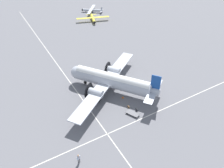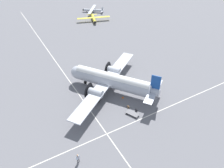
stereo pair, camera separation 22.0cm
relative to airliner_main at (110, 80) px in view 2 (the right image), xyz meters
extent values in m
plane|color=slate|center=(0.37, 0.27, -2.62)|extent=(300.00, 300.00, 0.00)
cube|color=silver|center=(0.37, -5.98, -2.61)|extent=(120.00, 0.16, 0.01)
cube|color=silver|center=(9.67, 0.27, -2.61)|extent=(0.16, 120.00, 0.01)
cylinder|color=#ADB2BC|center=(0.37, 0.27, -0.15)|extent=(14.39, 11.54, 2.73)
cylinder|color=white|center=(0.37, 0.27, 0.60)|extent=(13.28, 10.43, 1.91)
sphere|color=#ADB2BC|center=(-6.02, -4.40, -0.15)|extent=(2.60, 2.60, 2.60)
cylinder|color=#ADB2BC|center=(6.76, 4.94, -0.01)|extent=(3.38, 3.04, 1.50)
cube|color=#194799|center=(7.22, 5.28, 1.90)|extent=(1.48, 1.14, 3.14)
cube|color=#ADB2BC|center=(7.07, 5.17, 0.12)|extent=(5.90, 7.27, 0.10)
cube|color=#ADB2BC|center=(-0.57, -0.41, -0.49)|extent=(16.55, 21.36, 0.20)
cylinder|color=#ADB2BC|center=(1.68, -3.95, -0.47)|extent=(3.07, 2.81, 1.50)
cylinder|color=black|center=(0.49, -4.83, -0.47)|extent=(1.89, 2.57, 3.16)
sphere|color=black|center=(0.38, -4.91, -0.47)|extent=(0.53, 0.53, 0.53)
cylinder|color=#ADB2BC|center=(-3.25, 2.80, -0.47)|extent=(3.07, 2.81, 1.50)
cylinder|color=black|center=(-4.45, 1.93, -0.47)|extent=(1.89, 2.57, 3.16)
sphere|color=black|center=(-4.56, 1.85, -0.47)|extent=(0.53, 0.53, 0.53)
cylinder|color=#4C4C51|center=(1.90, -3.79, -1.57)|extent=(0.18, 0.18, 0.99)
cylinder|color=black|center=(1.90, -3.79, -2.07)|extent=(1.07, 0.89, 1.10)
cylinder|color=#4C4C51|center=(-3.04, 2.96, -1.57)|extent=(0.18, 0.18, 0.99)
cylinder|color=black|center=(-3.04, 2.96, -2.07)|extent=(1.07, 0.89, 1.10)
cylinder|color=#4C4C51|center=(-4.62, -3.38, -1.82)|extent=(0.14, 0.14, 0.89)
cylinder|color=black|center=(-4.62, -3.38, -2.27)|extent=(0.67, 0.56, 0.70)
cylinder|color=#2D2D33|center=(12.15, -11.83, -2.21)|extent=(0.12, 0.12, 0.80)
cylinder|color=#2D2D33|center=(12.21, -12.06, -2.21)|extent=(0.12, 0.12, 0.80)
cube|color=silver|center=(12.18, -11.94, -1.51)|extent=(0.28, 0.42, 0.60)
sphere|color=tan|center=(12.18, -11.94, -1.08)|extent=(0.27, 0.27, 0.27)
cylinder|color=silver|center=(12.12, -11.71, -1.54)|extent=(0.09, 0.09, 0.57)
cylinder|color=silver|center=(12.24, -12.17, -1.54)|extent=(0.09, 0.09, 0.57)
cube|color=maroon|center=(12.28, -11.92, -1.44)|extent=(0.02, 0.05, 0.39)
cube|color=brown|center=(6.15, 0.43, -2.40)|extent=(0.47, 0.19, 0.43)
cube|color=#4A3520|center=(6.15, 0.43, -2.16)|extent=(0.17, 0.13, 0.02)
cube|color=#232328|center=(7.61, 1.20, -2.34)|extent=(0.48, 0.16, 0.56)
cube|color=black|center=(7.61, 1.20, -2.03)|extent=(0.17, 0.11, 0.02)
cube|color=#56565B|center=(8.00, 0.09, -2.32)|extent=(2.60, 2.01, 0.04)
cube|color=#56565B|center=(9.03, 0.58, -2.08)|extent=(0.51, 1.00, 0.04)
cylinder|color=#56565B|center=(9.25, 0.12, -2.19)|extent=(0.04, 0.04, 0.22)
cylinder|color=#56565B|center=(8.80, 1.05, -2.19)|extent=(0.04, 0.04, 0.22)
cylinder|color=black|center=(7.38, -0.70, -2.48)|extent=(0.28, 0.18, 0.28)
cylinder|color=black|center=(7.00, 0.09, -2.48)|extent=(0.28, 0.18, 0.28)
cylinder|color=black|center=(8.99, 0.08, -2.48)|extent=(0.28, 0.18, 0.28)
cylinder|color=black|center=(8.61, 0.87, -2.48)|extent=(0.28, 0.18, 0.28)
cylinder|color=yellow|center=(-37.25, 14.27, -1.81)|extent=(7.43, 3.10, 0.92)
sphere|color=black|center=(-33.51, 13.11, -1.81)|extent=(0.82, 0.82, 0.82)
cube|color=yellow|center=(-36.85, 14.15, -1.40)|extent=(4.45, 11.09, 0.08)
cube|color=yellow|center=(-40.75, 15.36, -1.08)|extent=(0.65, 0.25, 1.19)
cube|color=yellow|center=(-40.75, 15.36, -1.67)|extent=(1.64, 3.67, 0.04)
cylinder|color=black|center=(-34.70, 13.48, -2.48)|extent=(0.29, 0.16, 0.28)
cylinder|color=#4C4C51|center=(-34.70, 13.48, -2.37)|extent=(0.06, 0.06, 0.21)
cylinder|color=black|center=(-37.40, 15.19, -2.48)|extent=(0.29, 0.16, 0.28)
cylinder|color=#4C4C51|center=(-37.40, 15.19, -2.37)|extent=(0.06, 0.06, 0.21)
cylinder|color=black|center=(-37.89, 13.60, -2.48)|extent=(0.29, 0.16, 0.28)
cylinder|color=#4C4C51|center=(-37.89, 13.60, -2.37)|extent=(0.06, 0.06, 0.21)
cylinder|color=#B7BCC6|center=(-45.26, 18.03, -1.82)|extent=(5.09, 6.32, 0.89)
sphere|color=black|center=(-47.55, 15.01, -1.82)|extent=(0.80, 0.80, 0.80)
cube|color=#B7BCC6|center=(-45.50, 17.71, -1.42)|extent=(9.35, 7.48, 0.08)
cube|color=#B7BCC6|center=(-43.12, 20.86, -1.11)|extent=(0.44, 0.55, 1.15)
cube|color=#B7BCC6|center=(-43.12, 20.86, -1.69)|extent=(3.17, 2.59, 0.04)
cylinder|color=black|center=(-46.82, 15.98, -2.48)|extent=(0.23, 0.27, 0.28)
cylinder|color=#4C4C51|center=(-46.82, 15.98, -2.37)|extent=(0.06, 0.06, 0.21)
cylinder|color=black|center=(-44.37, 17.87, -2.48)|extent=(0.23, 0.27, 0.28)
cylinder|color=#4C4C51|center=(-44.37, 17.87, -2.37)|extent=(0.06, 0.06, 0.21)
cylinder|color=black|center=(-45.66, 18.84, -2.48)|extent=(0.23, 0.27, 0.28)
cylinder|color=#4C4C51|center=(-45.66, 18.84, -2.37)|extent=(0.06, 0.06, 0.21)
cube|color=orange|center=(3.29, 1.03, -2.60)|extent=(0.35, 0.35, 0.03)
cone|color=orange|center=(3.29, 1.03, -2.39)|extent=(0.30, 0.30, 0.46)
camera|label=1|loc=(30.39, -17.05, 24.77)|focal=35.00mm
camera|label=2|loc=(30.50, -16.86, 24.77)|focal=35.00mm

